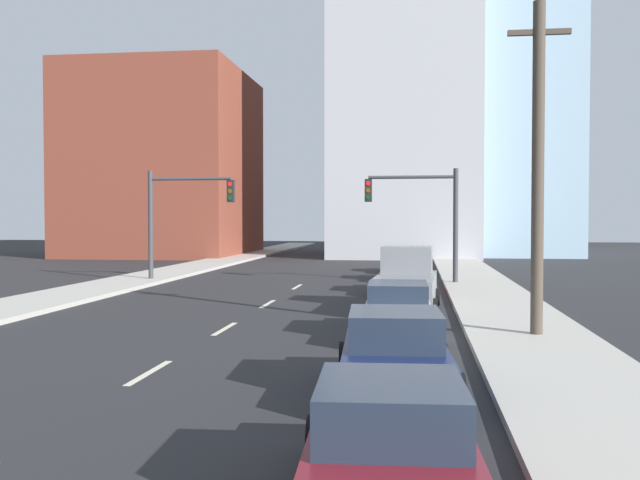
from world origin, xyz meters
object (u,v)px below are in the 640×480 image
object	(u,v)px
utility_pole_right_mid	(538,167)
pickup_truck_gray	(406,285)
traffic_signal_right	(427,209)
sedan_white	(398,312)
traffic_signal_left	(176,209)
sedan_navy	(395,356)
sedan_maroon	(391,451)
sedan_red	(399,278)
sedan_silver	(403,267)
sedan_green	(404,261)

from	to	relation	value
utility_pole_right_mid	pickup_truck_gray	world-z (taller)	utility_pole_right_mid
traffic_signal_right	sedan_white	xyz separation A→B (m)	(-1.02, -15.22, -2.98)
traffic_signal_left	traffic_signal_right	bearing A→B (deg)	0.00
sedan_navy	traffic_signal_left	bearing A→B (deg)	114.81
traffic_signal_left	sedan_white	bearing A→B (deg)	-53.06
traffic_signal_right	sedan_maroon	bearing A→B (deg)	-91.78
sedan_red	sedan_silver	size ratio (longest dim) A/B	1.11
pickup_truck_gray	sedan_green	world-z (taller)	pickup_truck_gray
sedan_silver	utility_pole_right_mid	bearing A→B (deg)	-81.18
utility_pole_right_mid	pickup_truck_gray	bearing A→B (deg)	120.78
traffic_signal_left	utility_pole_right_mid	distance (m)	21.45
sedan_red	sedan_navy	bearing A→B (deg)	-89.68
traffic_signal_left	sedan_navy	distance (m)	24.58
sedan_white	sedan_red	size ratio (longest dim) A/B	0.99
utility_pole_right_mid	sedan_green	distance (m)	23.91
utility_pole_right_mid	sedan_white	world-z (taller)	utility_pole_right_mid
utility_pole_right_mid	sedan_maroon	xyz separation A→B (m)	(-3.44, -11.49, -3.89)
sedan_white	sedan_green	distance (m)	23.27
pickup_truck_gray	sedan_maroon	bearing A→B (deg)	-86.68
sedan_silver	traffic_signal_left	bearing A→B (deg)	-170.13
traffic_signal_left	sedan_red	world-z (taller)	traffic_signal_left
sedan_navy	sedan_green	bearing A→B (deg)	87.15
traffic_signal_right	sedan_green	xyz separation A→B (m)	(-1.22, 8.05, -3.00)
traffic_signal_left	sedan_red	xyz separation A→B (m)	(11.22, -3.56, -3.02)
sedan_white	sedan_silver	bearing A→B (deg)	89.23
sedan_white	sedan_red	world-z (taller)	sedan_white
sedan_silver	sedan_navy	bearing A→B (deg)	-92.55
sedan_maroon	sedan_green	bearing A→B (deg)	87.67
utility_pole_right_mid	sedan_green	size ratio (longest dim) A/B	1.98
sedan_green	sedan_navy	bearing A→B (deg)	-91.19
sedan_red	sedan_green	size ratio (longest dim) A/B	1.07
sedan_white	pickup_truck_gray	size ratio (longest dim) A/B	0.88
sedan_navy	sedan_red	size ratio (longest dim) A/B	0.95
sedan_red	sedan_silver	xyz separation A→B (m)	(0.08, 6.17, 0.06)
traffic_signal_right	sedan_silver	size ratio (longest dim) A/B	1.30
pickup_truck_gray	sedan_green	size ratio (longest dim) A/B	1.21
utility_pole_right_mid	sedan_navy	world-z (taller)	utility_pole_right_mid
sedan_white	pickup_truck_gray	bearing A→B (deg)	87.44
traffic_signal_right	pickup_truck_gray	world-z (taller)	traffic_signal_right
sedan_navy	sedan_red	xyz separation A→B (m)	(-0.32, 17.94, -0.07)
traffic_signal_right	utility_pole_right_mid	bearing A→B (deg)	-80.29
traffic_signal_right	utility_pole_right_mid	distance (m)	15.48
sedan_red	sedan_white	bearing A→B (deg)	-89.61
sedan_red	sedan_green	bearing A→B (deg)	89.14
traffic_signal_left	sedan_maroon	size ratio (longest dim) A/B	1.29
utility_pole_right_mid	sedan_maroon	distance (m)	12.60
utility_pole_right_mid	sedan_white	xyz separation A→B (m)	(-3.63, 0.01, -3.87)
sedan_silver	traffic_signal_right	bearing A→B (deg)	-69.07
traffic_signal_left	sedan_navy	xyz separation A→B (m)	(11.54, -21.50, -2.95)
utility_pole_right_mid	sedan_navy	size ratio (longest dim) A/B	1.95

